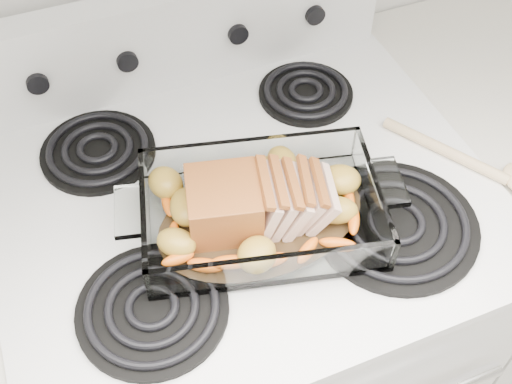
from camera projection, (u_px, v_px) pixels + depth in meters
name	position (u px, v px, depth m)	size (l,w,h in m)	color
electric_range	(244.00, 325.00, 1.37)	(0.78, 0.70, 1.12)	silver
counter_right	(501.00, 234.00, 1.54)	(0.58, 0.68, 0.93)	silver
baking_dish	(261.00, 214.00, 0.95)	(0.34, 0.23, 0.07)	white
pork_roast	(248.00, 206.00, 0.92)	(0.21, 0.10, 0.08)	#945727
roast_vegetables	(250.00, 195.00, 0.96)	(0.33, 0.18, 0.04)	#D34E07
wooden_spoon	(489.00, 167.00, 1.03)	(0.18, 0.24, 0.02)	beige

